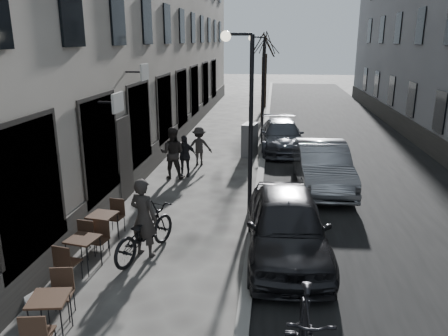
% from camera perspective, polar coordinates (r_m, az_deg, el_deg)
% --- Properties ---
extents(road, '(7.30, 60.00, 0.00)m').
position_cam_1_polar(road, '(22.66, 14.64, 3.48)').
color(road, black).
rests_on(road, ground).
extents(kerb, '(0.25, 60.00, 0.12)m').
position_cam_1_polar(kerb, '(22.42, 5.36, 3.96)').
color(kerb, slate).
rests_on(kerb, ground).
extents(streetlamp_near, '(0.90, 0.28, 5.09)m').
position_cam_1_polar(streetlamp_near, '(12.05, 2.75, 8.29)').
color(streetlamp_near, black).
rests_on(streetlamp_near, ground).
extents(streetlamp_far, '(0.90, 0.28, 5.09)m').
position_cam_1_polar(streetlamp_far, '(23.97, 4.77, 12.27)').
color(streetlamp_far, black).
rests_on(streetlamp_far, ground).
extents(tree_near, '(2.40, 2.40, 5.70)m').
position_cam_1_polar(tree_near, '(26.91, 5.24, 15.91)').
color(tree_near, black).
rests_on(tree_near, ground).
extents(tree_far, '(2.40, 2.40, 5.70)m').
position_cam_1_polar(tree_far, '(32.91, 5.54, 15.97)').
color(tree_far, black).
rests_on(tree_far, ground).
extents(bistro_set_a, '(0.71, 1.55, 0.89)m').
position_cam_1_polar(bistro_set_a, '(8.24, -21.73, -17.15)').
color(bistro_set_a, black).
rests_on(bistro_set_a, ground).
extents(bistro_set_b, '(0.71, 1.55, 0.89)m').
position_cam_1_polar(bistro_set_b, '(10.13, -17.85, -10.21)').
color(bistro_set_b, black).
rests_on(bistro_set_b, ground).
extents(bistro_set_c, '(0.71, 1.56, 0.90)m').
position_cam_1_polar(bistro_set_c, '(11.25, -15.50, -7.23)').
color(bistro_set_c, black).
rests_on(bistro_set_c, ground).
extents(sign_board, '(0.36, 0.58, 0.97)m').
position_cam_1_polar(sign_board, '(9.48, -24.36, -13.27)').
color(sign_board, black).
rests_on(sign_board, ground).
extents(utility_cabinet, '(0.70, 1.03, 1.41)m').
position_cam_1_polar(utility_cabinet, '(18.94, 3.38, 3.70)').
color(utility_cabinet, slate).
rests_on(utility_cabinet, ground).
extents(bicycle, '(1.45, 2.32, 1.15)m').
position_cam_1_polar(bicycle, '(10.38, -10.35, -8.24)').
color(bicycle, black).
rests_on(bicycle, ground).
extents(cyclist_rider, '(0.80, 0.65, 1.88)m').
position_cam_1_polar(cyclist_rider, '(10.24, -10.46, -6.38)').
color(cyclist_rider, '#292624').
rests_on(cyclist_rider, ground).
extents(pedestrian_near, '(0.93, 0.74, 1.87)m').
position_cam_1_polar(pedestrian_near, '(15.86, -6.76, 1.97)').
color(pedestrian_near, '#272422').
rests_on(pedestrian_near, ground).
extents(pedestrian_mid, '(1.05, 0.66, 1.55)m').
position_cam_1_polar(pedestrian_mid, '(17.50, -3.25, 2.87)').
color(pedestrian_mid, '#2A2624').
rests_on(pedestrian_mid, ground).
extents(pedestrian_far, '(0.93, 0.44, 1.55)m').
position_cam_1_polar(pedestrian_far, '(16.05, -5.21, 1.59)').
color(pedestrian_far, black).
rests_on(pedestrian_far, ground).
extents(car_near, '(2.07, 4.63, 1.54)m').
position_cam_1_polar(car_near, '(10.21, 8.19, -7.36)').
color(car_near, black).
rests_on(car_near, ground).
extents(car_mid, '(1.85, 4.74, 1.54)m').
position_cam_1_polar(car_mid, '(15.11, 12.69, 0.29)').
color(car_mid, gray).
rests_on(car_mid, ground).
extents(car_far, '(2.15, 4.73, 1.34)m').
position_cam_1_polar(car_far, '(20.04, 7.53, 4.19)').
color(car_far, '#3D4049').
rests_on(car_far, ground).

